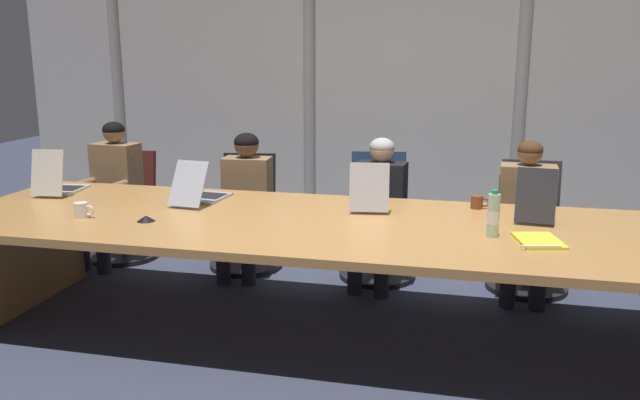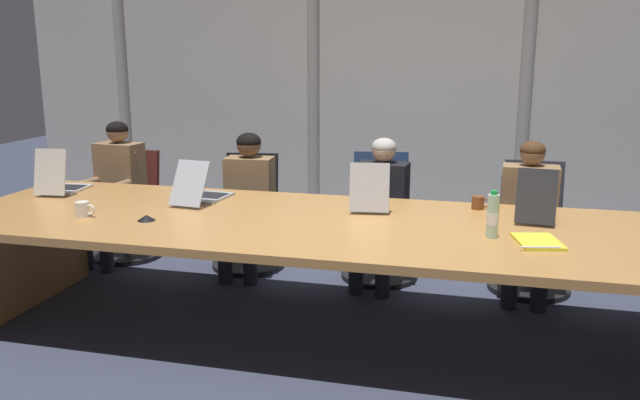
{
  "view_description": "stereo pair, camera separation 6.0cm",
  "coord_description": "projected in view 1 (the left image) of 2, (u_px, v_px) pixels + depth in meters",
  "views": [
    {
      "loc": [
        0.65,
        -3.68,
        1.75
      ],
      "look_at": [
        -0.24,
        0.13,
        0.84
      ],
      "focal_mm": 36.24,
      "sensor_mm": 36.0,
      "label": 1
    },
    {
      "loc": [
        0.71,
        -3.66,
        1.75
      ],
      "look_at": [
        -0.24,
        0.13,
        0.84
      ],
      "focal_mm": 36.24,
      "sensor_mm": 36.0,
      "label": 2
    }
  ],
  "objects": [
    {
      "name": "ground_plane",
      "position": [
        353.0,
        338.0,
        4.03
      ],
      "size": [
        16.4,
        16.4,
        0.0
      ],
      "primitive_type": "plane",
      "color": "#383D51"
    },
    {
      "name": "conference_table",
      "position": [
        354.0,
        243.0,
        3.89
      ],
      "size": [
        5.11,
        1.44,
        0.74
      ],
      "color": "#B77F42",
      "rests_on": "ground_plane"
    },
    {
      "name": "curtain_backdrop",
      "position": [
        405.0,
        77.0,
        6.27
      ],
      "size": [
        8.2,
        0.17,
        2.99
      ],
      "color": "beige",
      "rests_on": "ground_plane"
    },
    {
      "name": "laptop_left_end",
      "position": [
        59.0,
        185.0,
        4.65
      ],
      "size": [
        0.27,
        0.45,
        0.34
      ],
      "rotation": [
        0.0,
        0.0,
        1.67
      ],
      "color": "beige",
      "rests_on": "conference_table"
    },
    {
      "name": "laptop_left_mid",
      "position": [
        202.0,
        193.0,
        4.4
      ],
      "size": [
        0.28,
        0.52,
        0.3
      ],
      "rotation": [
        0.0,
        0.0,
        1.47
      ],
      "color": "#A8ADB7",
      "rests_on": "conference_table"
    },
    {
      "name": "laptop_center",
      "position": [
        369.0,
        200.0,
        4.19
      ],
      "size": [
        0.3,
        0.42,
        0.32
      ],
      "rotation": [
        0.0,
        0.0,
        1.7
      ],
      "color": "#BCBCC1",
      "rests_on": "conference_table"
    },
    {
      "name": "laptop_right_mid",
      "position": [
        535.0,
        209.0,
        3.93
      ],
      "size": [
        0.27,
        0.44,
        0.34
      ],
      "rotation": [
        0.0,
        0.0,
        1.46
      ],
      "color": "#2D2D33",
      "rests_on": "conference_table"
    },
    {
      "name": "office_chair_left_end",
      "position": [
        125.0,
        218.0,
        5.57
      ],
      "size": [
        0.6,
        0.6,
        0.9
      ],
      "rotation": [
        0.0,
        0.0,
        -1.56
      ],
      "color": "#511E19",
      "rests_on": "ground_plane"
    },
    {
      "name": "office_chair_left_mid",
      "position": [
        247.0,
        225.0,
        5.32
      ],
      "size": [
        0.6,
        0.6,
        0.91
      ],
      "rotation": [
        0.0,
        0.0,
        -1.43
      ],
      "color": "black",
      "rests_on": "ground_plane"
    },
    {
      "name": "office_chair_center",
      "position": [
        378.0,
        231.0,
        5.08
      ],
      "size": [
        0.6,
        0.61,
        0.97
      ],
      "rotation": [
        0.0,
        0.0,
        -1.4
      ],
      "color": "navy",
      "rests_on": "ground_plane"
    },
    {
      "name": "office_chair_right_mid",
      "position": [
        529.0,
        242.0,
        4.83
      ],
      "size": [
        0.6,
        0.6,
        0.94
      ],
      "rotation": [
        0.0,
        0.0,
        -1.57
      ],
      "color": "#2D2D38",
      "rests_on": "ground_plane"
    },
    {
      "name": "person_left_end",
      "position": [
        111.0,
        185.0,
        5.36
      ],
      "size": [
        0.42,
        0.57,
        1.18
      ],
      "rotation": [
        0.0,
        0.0,
        -1.67
      ],
      "color": "olive",
      "rests_on": "ground_plane"
    },
    {
      "name": "person_left_mid",
      "position": [
        245.0,
        195.0,
        5.1
      ],
      "size": [
        0.41,
        0.56,
        1.12
      ],
      "rotation": [
        0.0,
        0.0,
        -1.5
      ],
      "color": "olive",
      "rests_on": "ground_plane"
    },
    {
      "name": "person_center",
      "position": [
        378.0,
        203.0,
        4.86
      ],
      "size": [
        0.41,
        0.57,
        1.11
      ],
      "rotation": [
        0.0,
        0.0,
        -1.65
      ],
      "color": "black",
      "rests_on": "ground_plane"
    },
    {
      "name": "person_right_mid",
      "position": [
        526.0,
        210.0,
        4.62
      ],
      "size": [
        0.42,
        0.56,
        1.12
      ],
      "rotation": [
        0.0,
        0.0,
        -1.61
      ],
      "color": "olive",
      "rests_on": "ground_plane"
    },
    {
      "name": "water_bottle_primary",
      "position": [
        493.0,
        216.0,
        3.55
      ],
      "size": [
        0.07,
        0.07,
        0.27
      ],
      "color": "#ADD1B2",
      "rests_on": "conference_table"
    },
    {
      "name": "coffee_mug_near",
      "position": [
        477.0,
        202.0,
        4.21
      ],
      "size": [
        0.12,
        0.08,
        0.09
      ],
      "color": "brown",
      "rests_on": "conference_table"
    },
    {
      "name": "coffee_mug_far",
      "position": [
        82.0,
        210.0,
        3.97
      ],
      "size": [
        0.13,
        0.08,
        0.1
      ],
      "color": "white",
      "rests_on": "conference_table"
    },
    {
      "name": "conference_mic_middle",
      "position": [
        146.0,
        218.0,
        3.9
      ],
      "size": [
        0.11,
        0.11,
        0.03
      ],
      "primitive_type": "cone",
      "color": "black",
      "rests_on": "conference_table"
    },
    {
      "name": "spiral_notepad",
      "position": [
        538.0,
        241.0,
        3.47
      ],
      "size": [
        0.28,
        0.35,
        0.03
      ],
      "rotation": [
        0.0,
        0.0,
        0.23
      ],
      "color": "yellow",
      "rests_on": "conference_table"
    }
  ]
}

